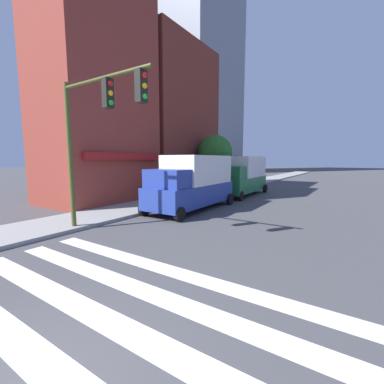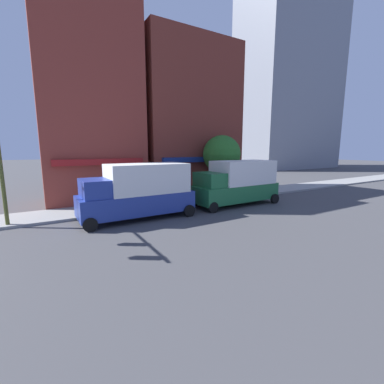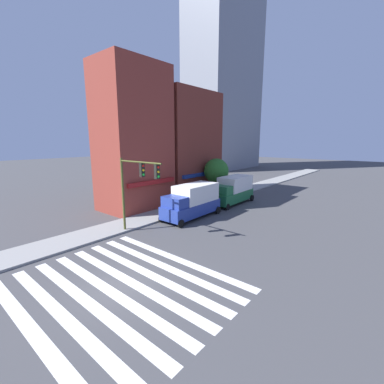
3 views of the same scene
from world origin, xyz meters
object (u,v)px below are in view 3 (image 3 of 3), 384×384
object	(u,v)px
box_truck_green	(233,190)
street_tree	(216,171)
traffic_signal	(136,181)
box_truck_blue	(192,201)
pedestrian_red_jacket	(236,187)

from	to	relation	value
box_truck_green	street_tree	xyz separation A→B (m)	(0.76, 2.80, 1.83)
street_tree	traffic_signal	bearing A→B (deg)	-168.88
box_truck_blue	street_tree	world-z (taller)	street_tree
traffic_signal	pedestrian_red_jacket	world-z (taller)	traffic_signal
box_truck_blue	pedestrian_red_jacket	bearing A→B (deg)	9.01
box_truck_blue	street_tree	bearing A→B (deg)	18.80
traffic_signal	street_tree	size ratio (longest dim) A/B	1.20
traffic_signal	pedestrian_red_jacket	size ratio (longest dim) A/B	3.23
traffic_signal	street_tree	world-z (taller)	traffic_signal
box_truck_green	pedestrian_red_jacket	bearing A→B (deg)	24.47
traffic_signal	box_truck_blue	world-z (taller)	traffic_signal
traffic_signal	box_truck_green	world-z (taller)	traffic_signal
pedestrian_red_jacket	street_tree	xyz separation A→B (m)	(-3.14, 0.88, 2.35)
traffic_signal	box_truck_blue	size ratio (longest dim) A/B	0.92
traffic_signal	street_tree	bearing A→B (deg)	11.12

